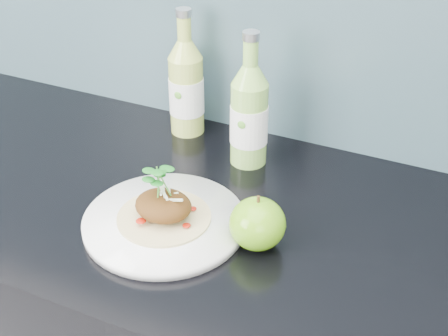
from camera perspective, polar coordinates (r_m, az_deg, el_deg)
The scene contains 5 objects.
dinner_plate at distance 1.03m, azimuth -5.47°, elevation -4.93°, with size 0.33×0.33×0.02m.
pork_taco at distance 1.01m, azimuth -5.58°, elevation -3.29°, with size 0.15×0.15×0.10m.
green_apple at distance 0.97m, azimuth 3.08°, elevation -5.11°, with size 0.10×0.10×0.09m.
cider_bottle_left at distance 1.25m, azimuth -3.47°, elevation 7.37°, with size 0.09×0.09×0.26m.
cider_bottle_right at distance 1.15m, azimuth 2.31°, elevation 4.83°, with size 0.07×0.07×0.26m.
Camera 1 is at (0.41, 0.92, 1.53)m, focal length 50.00 mm.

